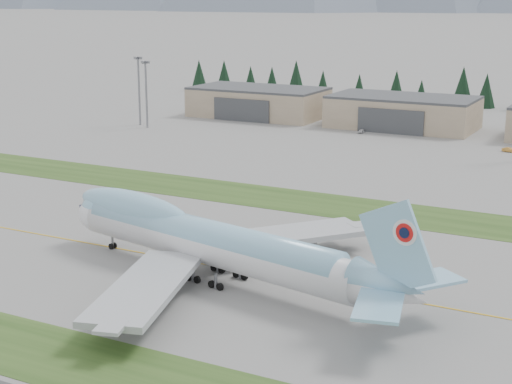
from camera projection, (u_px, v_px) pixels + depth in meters
The scene contains 11 objects.
ground at pixel (216, 266), 130.14m from camera, with size 7000.00×7000.00×0.00m, color gray.
grass_strip_near at pixel (62, 357), 97.49m from camera, with size 400.00×14.00×0.08m, color #294619.
grass_strip_far at pixel (322, 204), 168.79m from camera, with size 400.00×18.00×0.08m, color #294619.
taxiway_line_main at pixel (216, 266), 130.14m from camera, with size 400.00×0.40×0.02m, color gold.
boeing_747_freighter at pixel (209, 241), 123.31m from camera, with size 71.49×60.18×18.75m.
hangar_left at pixel (258, 102), 289.06m from camera, with size 48.00×26.60×10.80m.
hangar_center at pixel (403, 112), 264.33m from camera, with size 48.00×26.60×10.80m.
floodlight_masts at pixel (411, 95), 221.85m from camera, with size 197.99×10.53×24.84m.
service_vehicle_a at pixel (361, 133), 255.57m from camera, with size 1.48×3.66×1.25m, color silver.
service_vehicle_b at pixel (509, 152), 224.68m from camera, with size 1.40×3.97×1.31m, color #C18230.
conifer_belt at pixel (494, 91), 308.66m from camera, with size 277.73×14.33×16.34m.
Camera 1 is at (62.97, -106.04, 43.84)m, focal length 55.00 mm.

